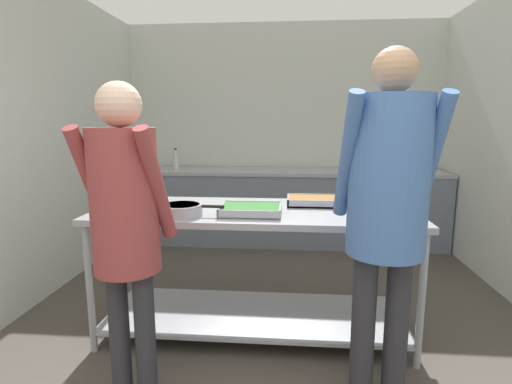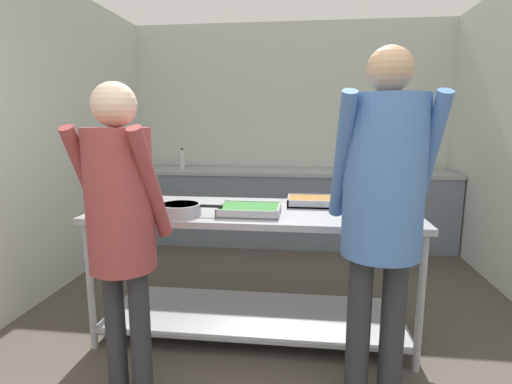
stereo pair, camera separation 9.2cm
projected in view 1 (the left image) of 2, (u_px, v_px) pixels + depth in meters
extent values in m
cube|color=silver|center=(282.00, 133.00, 5.05)|extent=(3.98, 0.06, 2.65)
cube|color=silver|center=(26.00, 140.00, 3.12)|extent=(0.06, 4.40, 2.65)
cube|color=slate|center=(281.00, 208.00, 4.85)|extent=(3.82, 0.62, 0.85)
cube|color=#9EA0A8|center=(281.00, 172.00, 4.77)|extent=(3.82, 0.65, 0.04)
cube|color=black|center=(240.00, 171.00, 4.81)|extent=(0.48, 0.42, 0.02)
cube|color=#9EA0A8|center=(255.00, 212.00, 2.69)|extent=(2.13, 0.79, 0.04)
cube|color=#9EA0A8|center=(255.00, 315.00, 2.82)|extent=(2.05, 0.71, 0.02)
cylinder|color=#9EA0A8|center=(90.00, 289.00, 2.51)|extent=(0.04, 0.04, 0.84)
cylinder|color=#9EA0A8|center=(421.00, 302.00, 2.34)|extent=(0.04, 0.04, 0.84)
cylinder|color=#9EA0A8|center=(133.00, 254.00, 3.19)|extent=(0.04, 0.04, 0.84)
cylinder|color=#9EA0A8|center=(392.00, 261.00, 3.02)|extent=(0.04, 0.04, 0.84)
cylinder|color=white|center=(129.00, 211.00, 2.61)|extent=(0.27, 0.27, 0.01)
cylinder|color=white|center=(129.00, 209.00, 2.61)|extent=(0.27, 0.27, 0.01)
cylinder|color=white|center=(129.00, 207.00, 2.61)|extent=(0.26, 0.26, 0.01)
cylinder|color=white|center=(129.00, 205.00, 2.61)|extent=(0.26, 0.26, 0.01)
cylinder|color=#9EA0A8|center=(181.00, 210.00, 2.50)|extent=(0.27, 0.27, 0.07)
cylinder|color=beige|center=(181.00, 205.00, 2.49)|extent=(0.23, 0.23, 0.01)
cylinder|color=black|center=(213.00, 206.00, 2.48)|extent=(0.14, 0.02, 0.02)
cube|color=#9EA0A8|center=(251.00, 213.00, 2.55)|extent=(0.39, 0.31, 0.01)
cube|color=#387A38|center=(251.00, 209.00, 2.55)|extent=(0.36, 0.28, 0.04)
cube|color=#9EA0A8|center=(248.00, 215.00, 2.40)|extent=(0.39, 0.01, 0.05)
cube|color=#9EA0A8|center=(253.00, 205.00, 2.69)|extent=(0.39, 0.01, 0.05)
cube|color=#9EA0A8|center=(222.00, 209.00, 2.56)|extent=(0.01, 0.31, 0.05)
cube|color=#9EA0A8|center=(280.00, 210.00, 2.53)|extent=(0.01, 0.31, 0.05)
cube|color=#9EA0A8|center=(322.00, 204.00, 2.83)|extent=(0.49, 0.27, 0.01)
cube|color=#9E6B33|center=(322.00, 200.00, 2.83)|extent=(0.47, 0.24, 0.04)
cube|color=#9EA0A8|center=(323.00, 205.00, 2.70)|extent=(0.49, 0.01, 0.05)
cube|color=#9EA0A8|center=(321.00, 197.00, 2.95)|extent=(0.49, 0.01, 0.05)
cube|color=#9EA0A8|center=(288.00, 200.00, 2.85)|extent=(0.01, 0.27, 0.05)
cube|color=#9EA0A8|center=(356.00, 201.00, 2.81)|extent=(0.01, 0.27, 0.05)
cylinder|color=#B2B2B7|center=(388.00, 212.00, 2.48)|extent=(0.21, 0.21, 0.06)
sphere|color=#2D702D|center=(393.00, 205.00, 2.48)|extent=(0.06, 0.06, 0.06)
sphere|color=#2D702D|center=(390.00, 205.00, 2.49)|extent=(0.06, 0.06, 0.06)
sphere|color=#2D702D|center=(385.00, 205.00, 2.50)|extent=(0.05, 0.05, 0.05)
sphere|color=#2D702D|center=(386.00, 207.00, 2.44)|extent=(0.06, 0.06, 0.06)
sphere|color=#2D702D|center=(390.00, 206.00, 2.45)|extent=(0.05, 0.05, 0.05)
cylinder|color=#2D2D33|center=(363.00, 331.00, 2.04)|extent=(0.12, 0.12, 0.83)
cylinder|color=#2D2D33|center=(396.00, 331.00, 2.03)|extent=(0.12, 0.12, 0.83)
cylinder|color=#4770B2|center=(348.00, 157.00, 1.88)|extent=(0.09, 0.34, 0.62)
cylinder|color=#4770B2|center=(432.00, 157.00, 1.88)|extent=(0.09, 0.34, 0.62)
cylinder|color=#4770B2|center=(389.00, 176.00, 1.90)|extent=(0.38, 0.38, 0.76)
sphere|color=tan|center=(395.00, 70.00, 1.81)|extent=(0.21, 0.21, 0.21)
cylinder|color=#2D2D33|center=(120.00, 338.00, 2.04)|extent=(0.10, 0.10, 0.75)
cylinder|color=#2D2D33|center=(146.00, 341.00, 2.01)|extent=(0.10, 0.10, 0.75)
cylinder|color=#993D3D|center=(91.00, 183.00, 1.92)|extent=(0.11, 0.32, 0.56)
cylinder|color=#993D3D|center=(157.00, 185.00, 1.85)|extent=(0.11, 0.32, 0.56)
cylinder|color=#993D3D|center=(124.00, 201.00, 1.90)|extent=(0.32, 0.32, 0.69)
sphere|color=beige|center=(119.00, 104.00, 1.82)|extent=(0.21, 0.21, 0.21)
cylinder|color=silver|center=(176.00, 163.00, 4.78)|extent=(0.07, 0.07, 0.17)
cone|color=silver|center=(176.00, 153.00, 4.76)|extent=(0.06, 0.06, 0.07)
cylinder|color=black|center=(175.00, 149.00, 4.75)|extent=(0.03, 0.03, 0.02)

